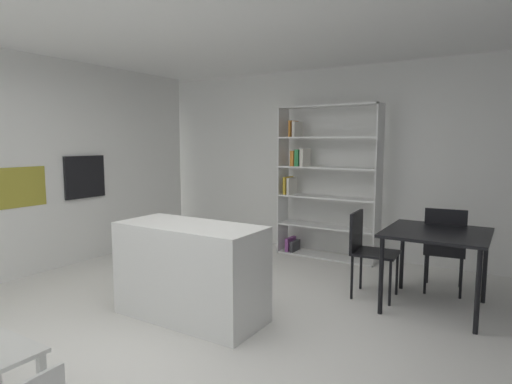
# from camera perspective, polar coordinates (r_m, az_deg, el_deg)

# --- Properties ---
(ground_plane) EXTENTS (9.33, 9.33, 0.00)m
(ground_plane) POSITION_cam_1_polar(r_m,az_deg,el_deg) (4.09, -8.11, -17.09)
(ground_plane) COLOR silver
(ceiling_slab) EXTENTS (6.78, 6.23, 0.06)m
(ceiling_slab) POSITION_cam_1_polar(r_m,az_deg,el_deg) (3.90, -8.83, 22.91)
(ceiling_slab) COLOR white
(ceiling_slab) RESTS_ON ground_plane
(back_partition) EXTENTS (6.78, 0.06, 2.71)m
(back_partition) POSITION_cam_1_polar(r_m,az_deg,el_deg) (6.42, 9.65, 4.01)
(back_partition) COLOR white
(back_partition) RESTS_ON ground_plane
(tall_cabinet_run_left) EXTENTS (0.67, 5.62, 2.71)m
(tall_cabinet_run_left) POSITION_cam_1_polar(r_m,az_deg,el_deg) (6.13, -30.42, 3.06)
(tall_cabinet_run_left) COLOR white
(tall_cabinet_run_left) RESTS_ON ground_plane
(built_in_oven) EXTENTS (0.06, 0.61, 0.58)m
(built_in_oven) POSITION_cam_1_polar(r_m,az_deg,el_deg) (6.29, -21.90, 1.91)
(built_in_oven) COLOR black
(built_in_oven) RESTS_ON ground_plane
(kitchen_island) EXTENTS (1.40, 0.63, 0.89)m
(kitchen_island) POSITION_cam_1_polar(r_m,az_deg,el_deg) (4.09, -8.73, -10.42)
(kitchen_island) COLOR white
(kitchen_island) RESTS_ON ground_plane
(open_bookshelf) EXTENTS (1.46, 0.33, 2.15)m
(open_bookshelf) POSITION_cam_1_polar(r_m,az_deg,el_deg) (6.14, 8.67, 1.46)
(open_bookshelf) COLOR white
(open_bookshelf) RESTS_ON ground_plane
(dining_table) EXTENTS (0.94, 0.96, 0.78)m
(dining_table) POSITION_cam_1_polar(r_m,az_deg,el_deg) (4.55, 22.96, -5.87)
(dining_table) COLOR black
(dining_table) RESTS_ON ground_plane
(dining_chair_island_side) EXTENTS (0.47, 0.44, 0.91)m
(dining_chair_island_side) POSITION_cam_1_polar(r_m,az_deg,el_deg) (4.73, 14.55, -6.94)
(dining_chair_island_side) COLOR black
(dining_chair_island_side) RESTS_ON ground_plane
(dining_chair_far) EXTENTS (0.46, 0.50, 0.95)m
(dining_chair_far) POSITION_cam_1_polar(r_m,az_deg,el_deg) (5.06, 23.89, -6.39)
(dining_chair_far) COLOR black
(dining_chair_far) RESTS_ON ground_plane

